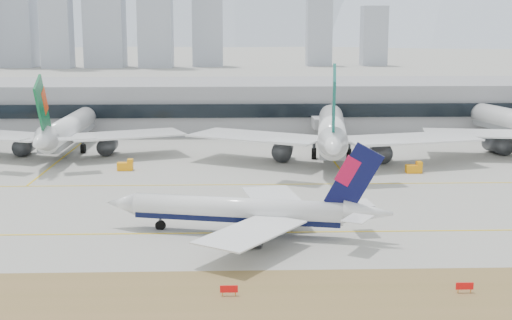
{
  "coord_description": "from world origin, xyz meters",
  "views": [
    {
      "loc": [
        -6.18,
        -114.88,
        32.73
      ],
      "look_at": [
        -1.63,
        18.0,
        7.5
      ],
      "focal_mm": 50.0,
      "sensor_mm": 36.0,
      "label": 1
    }
  ],
  "objects_px": {
    "widebody_cathay": "(332,133)",
    "terminal": "(251,104)",
    "widebody_eva": "(67,131)",
    "taxiing_airliner": "(248,211)"
  },
  "relations": [
    {
      "from": "widebody_cathay",
      "to": "taxiing_airliner",
      "type": "bearing_deg",
      "value": 168.1
    },
    {
      "from": "taxiing_airliner",
      "to": "terminal",
      "type": "height_order",
      "value": "taxiing_airliner"
    },
    {
      "from": "taxiing_airliner",
      "to": "terminal",
      "type": "xyz_separation_m",
      "value": [
        3.78,
        120.61,
        3.74
      ]
    },
    {
      "from": "taxiing_airliner",
      "to": "widebody_eva",
      "type": "bearing_deg",
      "value": -45.62
    },
    {
      "from": "widebody_eva",
      "to": "widebody_cathay",
      "type": "height_order",
      "value": "widebody_cathay"
    },
    {
      "from": "widebody_cathay",
      "to": "terminal",
      "type": "relative_size",
      "value": 0.25
    },
    {
      "from": "widebody_cathay",
      "to": "terminal",
      "type": "xyz_separation_m",
      "value": [
        -18.35,
        57.61,
        0.78
      ]
    },
    {
      "from": "widebody_eva",
      "to": "widebody_cathay",
      "type": "relative_size",
      "value": 0.89
    },
    {
      "from": "widebody_cathay",
      "to": "terminal",
      "type": "distance_m",
      "value": 60.47
    },
    {
      "from": "terminal",
      "to": "taxiing_airliner",
      "type": "bearing_deg",
      "value": -91.79
    }
  ]
}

